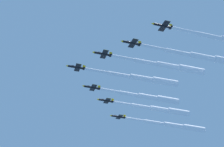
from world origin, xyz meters
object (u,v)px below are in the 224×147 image
jet_port_mid (205,57)px  jet_starboard_mid (161,109)px  jet_starboard_outer (175,126)px  jet_port_inner (170,66)px  jet_starboard_inner (149,97)px  jet_lead (143,78)px

jet_port_mid → jet_starboard_mid: (-12.17, -47.28, 0.69)m
jet_starboard_outer → jet_port_mid: bearing=61.0°
jet_port_inner → jet_starboard_inner: 24.92m
jet_lead → jet_starboard_mid: 31.65m
jet_starboard_inner → jet_port_mid: 39.95m
jet_lead → jet_starboard_outer: size_ratio=0.95×
jet_lead → jet_port_mid: jet_lead is taller
jet_port_inner → jet_port_mid: jet_port_inner is taller
jet_lead → jet_starboard_mid: size_ratio=1.05×
jet_starboard_mid → jet_port_inner: bearing=56.4°
jet_starboard_mid → jet_starboard_outer: size_ratio=0.91×
jet_lead → jet_starboard_mid: bearing=-147.4°
jet_port_inner → jet_starboard_outer: (-38.87, -38.48, -2.25)m
jet_lead → jet_starboard_outer: 50.66m
jet_lead → jet_starboard_inner: jet_lead is taller
jet_starboard_inner → jet_starboard_mid: 16.95m
jet_starboard_inner → jet_lead: bearing=39.6°
jet_starboard_outer → jet_starboard_inner: bearing=23.5°
jet_lead → jet_port_inner: bearing=111.6°
jet_lead → jet_port_mid: 33.55m
jet_port_mid → jet_starboard_outer: 62.02m
jet_port_inner → jet_port_mid: 18.07m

